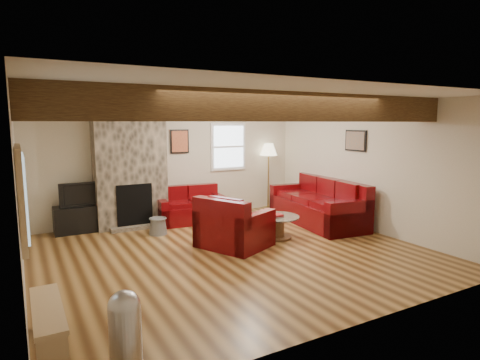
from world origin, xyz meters
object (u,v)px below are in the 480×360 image
(armchair_red, at_px, (234,221))
(tv_cabinet, at_px, (83,219))
(sofa_three, at_px, (317,201))
(floor_lamp, at_px, (269,153))
(loveseat, at_px, (190,205))
(television, at_px, (81,194))
(coffee_table, at_px, (276,227))

(armchair_red, relative_size, tv_cabinet, 1.05)
(sofa_three, bearing_deg, floor_lamp, -169.63)
(loveseat, height_order, television, television)
(loveseat, bearing_deg, tv_cabinet, 177.71)
(sofa_three, bearing_deg, coffee_table, -62.57)
(tv_cabinet, distance_m, television, 0.49)
(armchair_red, bearing_deg, coffee_table, -111.46)
(coffee_table, relative_size, floor_lamp, 0.53)
(coffee_table, bearing_deg, floor_lamp, 60.13)
(armchair_red, bearing_deg, loveseat, -24.40)
(sofa_three, xyz_separation_m, television, (-4.43, 1.67, 0.29))
(television, relative_size, floor_lamp, 0.50)
(television, distance_m, floor_lamp, 4.36)
(loveseat, relative_size, television, 1.75)
(sofa_three, distance_m, coffee_table, 1.51)
(sofa_three, relative_size, loveseat, 1.69)
(television, bearing_deg, tv_cabinet, 0.00)
(sofa_three, xyz_separation_m, coffee_table, (-1.39, -0.53, -0.26))
(sofa_three, height_order, floor_lamp, floor_lamp)
(sofa_three, distance_m, tv_cabinet, 4.74)
(loveseat, relative_size, armchair_red, 1.31)
(armchair_red, xyz_separation_m, coffee_table, (0.90, 0.05, -0.23))
(tv_cabinet, relative_size, television, 1.28)
(sofa_three, height_order, armchair_red, sofa_three)
(sofa_three, relative_size, tv_cabinet, 2.32)
(loveseat, xyz_separation_m, floor_lamp, (2.19, 0.32, 1.00))
(sofa_three, bearing_deg, television, -104.16)
(tv_cabinet, relative_size, floor_lamp, 0.64)
(loveseat, bearing_deg, television, 177.71)
(sofa_three, height_order, tv_cabinet, sofa_three)
(armchair_red, distance_m, floor_lamp, 3.28)
(coffee_table, distance_m, tv_cabinet, 3.75)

